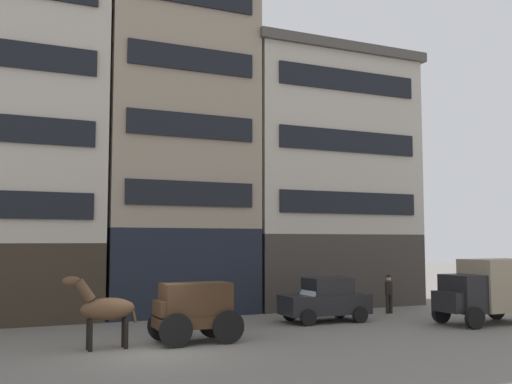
{
  "coord_description": "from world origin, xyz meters",
  "views": [
    {
      "loc": [
        -4.74,
        -17.94,
        3.38
      ],
      "look_at": [
        4.29,
        2.08,
        5.2
      ],
      "focal_mm": 41.54,
      "sensor_mm": 36.0,
      "label": 1
    }
  ],
  "objects_px": {
    "draft_horse": "(105,308)",
    "sedan_dark": "(325,300)",
    "cargo_wagon": "(194,308)",
    "delivery_truck_near": "(489,289)",
    "pedestrian_officer": "(389,292)"
  },
  "relations": [
    {
      "from": "sedan_dark",
      "to": "pedestrian_officer",
      "type": "relative_size",
      "value": 2.09
    },
    {
      "from": "delivery_truck_near",
      "to": "pedestrian_officer",
      "type": "bearing_deg",
      "value": 109.82
    },
    {
      "from": "draft_horse",
      "to": "pedestrian_officer",
      "type": "bearing_deg",
      "value": 15.76
    },
    {
      "from": "pedestrian_officer",
      "to": "draft_horse",
      "type": "bearing_deg",
      "value": -164.24
    },
    {
      "from": "draft_horse",
      "to": "pedestrian_officer",
      "type": "xyz_separation_m",
      "value": [
        13.8,
        3.9,
        -0.29
      ]
    },
    {
      "from": "draft_horse",
      "to": "pedestrian_officer",
      "type": "relative_size",
      "value": 1.31
    },
    {
      "from": "sedan_dark",
      "to": "delivery_truck_near",
      "type": "bearing_deg",
      "value": -29.17
    },
    {
      "from": "cargo_wagon",
      "to": "pedestrian_officer",
      "type": "bearing_deg",
      "value": 19.74
    },
    {
      "from": "cargo_wagon",
      "to": "sedan_dark",
      "type": "bearing_deg",
      "value": 21.61
    },
    {
      "from": "delivery_truck_near",
      "to": "sedan_dark",
      "type": "xyz_separation_m",
      "value": [
        -5.83,
        3.25,
        -0.51
      ]
    },
    {
      "from": "cargo_wagon",
      "to": "delivery_truck_near",
      "type": "bearing_deg",
      "value": -2.84
    },
    {
      "from": "delivery_truck_near",
      "to": "pedestrian_officer",
      "type": "height_order",
      "value": "delivery_truck_near"
    },
    {
      "from": "sedan_dark",
      "to": "draft_horse",
      "type": "bearing_deg",
      "value": -164.65
    },
    {
      "from": "draft_horse",
      "to": "sedan_dark",
      "type": "relative_size",
      "value": 0.62
    },
    {
      "from": "sedan_dark",
      "to": "pedestrian_officer",
      "type": "height_order",
      "value": "sedan_dark"
    }
  ]
}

